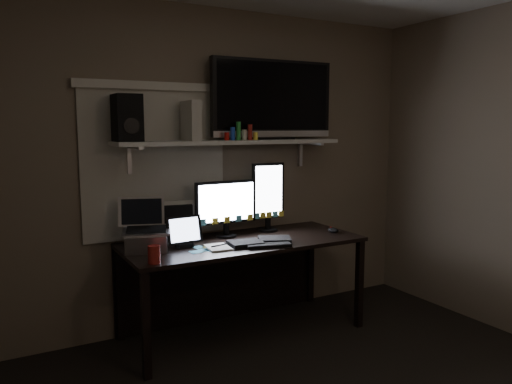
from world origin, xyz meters
TOP-DOWN VIEW (x-y plane):
  - back_wall at (0.00, 1.80)m, footprint 3.60×0.00m
  - window_blinds at (-0.55, 1.79)m, footprint 1.10×0.02m
  - desk at (0.00, 1.55)m, footprint 1.80×0.75m
  - wall_shelf at (0.00, 1.62)m, footprint 1.80×0.35m
  - monitor_landscape at (-0.06, 1.60)m, footprint 0.51×0.07m
  - monitor_portrait at (0.34, 1.63)m, footprint 0.29×0.06m
  - keyboard at (0.07, 1.28)m, footprint 0.52×0.31m
  - mouse at (0.77, 1.32)m, footprint 0.07×0.11m
  - notepad at (-0.27, 1.29)m, footprint 0.18×0.23m
  - tablet at (-0.47, 1.44)m, footprint 0.27×0.13m
  - file_sorter at (-0.44, 1.66)m, footprint 0.25×0.14m
  - laptop at (-0.73, 1.46)m, footprint 0.38×0.35m
  - cup at (-0.78, 1.13)m, footprint 0.09×0.09m
  - sticky_notes at (-0.31, 1.32)m, footprint 0.36×0.29m
  - tv at (0.39, 1.65)m, footprint 1.06×0.23m
  - game_console at (-0.33, 1.62)m, footprint 0.08×0.24m
  - speaker at (-0.79, 1.63)m, footprint 0.18×0.22m
  - bottles at (0.07, 1.58)m, footprint 0.22×0.06m

SIDE VIEW (x-z plane):
  - desk at x=0.00m, z-range 0.19..0.92m
  - sticky_notes at x=-0.31m, z-range 0.73..0.73m
  - notepad at x=-0.27m, z-range 0.73..0.74m
  - keyboard at x=0.07m, z-range 0.73..0.76m
  - mouse at x=0.77m, z-range 0.73..0.77m
  - cup at x=-0.78m, z-range 0.73..0.84m
  - tablet at x=-0.47m, z-range 0.73..0.96m
  - file_sorter at x=-0.44m, z-range 0.73..1.03m
  - laptop at x=-0.73m, z-range 0.73..1.09m
  - monitor_landscape at x=-0.06m, z-range 0.73..1.18m
  - monitor_portrait at x=0.34m, z-range 0.73..1.30m
  - back_wall at x=0.00m, z-range -0.55..3.05m
  - window_blinds at x=-0.55m, z-range 0.75..1.85m
  - wall_shelf at x=0.00m, z-range 1.45..1.48m
  - bottles at x=0.07m, z-range 1.48..1.62m
  - game_console at x=-0.33m, z-range 1.48..1.77m
  - speaker at x=-0.79m, z-range 1.48..1.81m
  - tv at x=0.39m, z-range 1.48..2.11m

